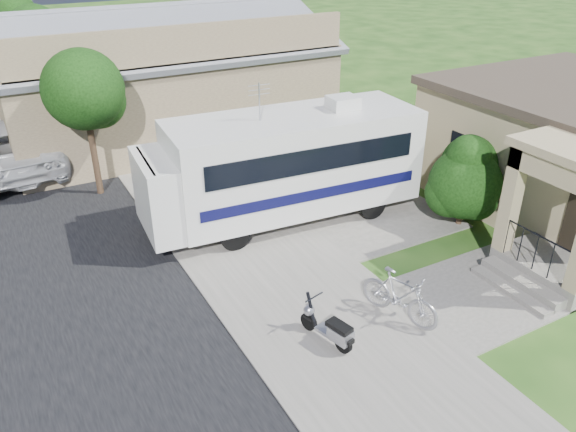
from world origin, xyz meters
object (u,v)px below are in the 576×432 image
motorhome (284,163)px  pickup_truck (8,145)px  shrub (465,179)px  garden_hose (494,267)px  bicycle (399,298)px  scooter (330,328)px

motorhome → pickup_truck: (-6.59, 8.02, -0.85)m
shrub → garden_hose: shrub is taller
garden_hose → bicycle: bearing=-173.5°
pickup_truck → motorhome: bearing=126.0°
shrub → pickup_truck: size_ratio=0.43×
shrub → scooter: (-6.14, -2.63, -0.96)m
shrub → motorhome: bearing=147.2°
garden_hose → shrub: bearing=66.1°
shrub → scooter: size_ratio=1.95×
garden_hose → scooter: bearing=-176.1°
scooter → garden_hose: 5.16m
scooter → garden_hose: scooter is taller
motorhome → bicycle: (-0.14, -5.41, -1.16)m
pickup_truck → garden_hose: bearing=123.6°
motorhome → shrub: size_ratio=2.96×
motorhome → scooter: motorhome is taller
motorhome → scooter: (-1.89, -5.37, -1.31)m
shrub → garden_hose: bearing=-113.9°
bicycle → garden_hose: (3.38, 0.39, -0.49)m
bicycle → garden_hose: bearing=-11.6°
bicycle → pickup_truck: size_ratio=0.30×
shrub → bicycle: (-4.39, -2.67, -0.81)m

